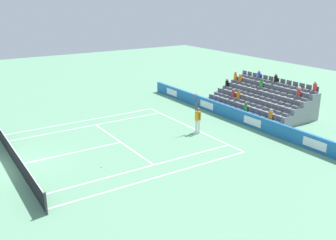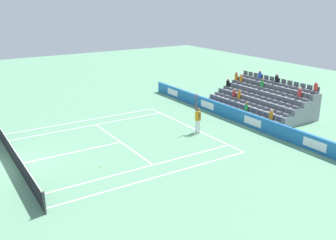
{
  "view_description": "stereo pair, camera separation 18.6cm",
  "coord_description": "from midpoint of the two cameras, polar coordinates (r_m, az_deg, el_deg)",
  "views": [
    {
      "loc": [
        -20.5,
        3.32,
        8.82
      ],
      "look_at": [
        -0.63,
        -9.6,
        1.1
      ],
      "focal_mm": 40.33,
      "sensor_mm": 36.0,
      "label": 1
    },
    {
      "loc": [
        -20.61,
        3.17,
        8.82
      ],
      "look_at": [
        -0.63,
        -9.6,
        1.1
      ],
      "focal_mm": 40.33,
      "sensor_mm": 36.0,
      "label": 2
    }
  ],
  "objects": [
    {
      "name": "sponsor_barrier",
      "position": [
        29.07,
        9.0,
        1.15
      ],
      "size": [
        20.57,
        0.22,
        0.97
      ],
      "color": "#1E66AD",
      "rests_on": "ground"
    },
    {
      "name": "tennis_net",
      "position": [
        22.41,
        -22.34,
        -5.21
      ],
      "size": [
        11.97,
        0.1,
        1.07
      ],
      "color": "#33383D",
      "rests_on": "ground"
    },
    {
      "name": "tennis_player",
      "position": [
        25.57,
        4.31,
        0.16
      ],
      "size": [
        0.53,
        0.39,
        2.85
      ],
      "color": "white",
      "rests_on": "ground"
    },
    {
      "name": "line_singles_sideline_left",
      "position": [
        27.76,
        -11.94,
        -0.88
      ],
      "size": [
        0.1,
        11.89,
        0.01
      ],
      "primitive_type": "cube",
      "color": "white",
      "rests_on": "ground"
    },
    {
      "name": "loose_tennis_ball",
      "position": [
        21.02,
        -10.31,
        -6.99
      ],
      "size": [
        0.07,
        0.07,
        0.07
      ],
      "primitive_type": "sphere",
      "color": "#D1E533",
      "rests_on": "ground"
    },
    {
      "name": "line_centre_service",
      "position": [
        23.28,
        -14.49,
        -4.83
      ],
      "size": [
        0.1,
        6.4,
        0.01
      ],
      "primitive_type": "cube",
      "color": "white",
      "rests_on": "ground"
    },
    {
      "name": "stadium_stand",
      "position": [
        31.41,
        13.9,
        2.74
      ],
      "size": [
        8.06,
        4.75,
        3.01
      ],
      "color": "gray",
      "rests_on": "ground"
    },
    {
      "name": "ground_plane",
      "position": [
        22.6,
        -22.2,
        -6.36
      ],
      "size": [
        80.0,
        80.0,
        0.0
      ],
      "primitive_type": "plane",
      "color": "#669E77"
    },
    {
      "name": "line_service",
      "position": [
        24.36,
        -7.37,
        -3.34
      ],
      "size": [
        8.23,
        0.1,
        0.01
      ],
      "primitive_type": "cube",
      "color": "white",
      "rests_on": "ground"
    },
    {
      "name": "line_doubles_sideline_left",
      "position": [
        28.99,
        -12.94,
        -0.14
      ],
      "size": [
        0.1,
        11.89,
        0.01
      ],
      "primitive_type": "cube",
      "color": "white",
      "rests_on": "ground"
    },
    {
      "name": "line_doubles_sideline_right",
      "position": [
        19.73,
        -1.5,
        -8.51
      ],
      "size": [
        0.1,
        11.89,
        0.01
      ],
      "primitive_type": "cube",
      "color": "white",
      "rests_on": "ground"
    },
    {
      "name": "line_singles_sideline_right",
      "position": [
        20.79,
        -3.5,
        -7.08
      ],
      "size": [
        0.1,
        11.89,
        0.01
      ],
      "primitive_type": "cube",
      "color": "white",
      "rests_on": "ground"
    },
    {
      "name": "line_baseline",
      "position": [
        27.0,
        3.15,
        -1.04
      ],
      "size": [
        10.97,
        0.1,
        0.01
      ],
      "primitive_type": "cube",
      "color": "white",
      "rests_on": "ground"
    },
    {
      "name": "line_centre_mark",
      "position": [
        26.95,
        2.97,
        -1.08
      ],
      "size": [
        0.1,
        0.2,
        0.01
      ],
      "primitive_type": "cube",
      "color": "white",
      "rests_on": "ground"
    }
  ]
}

